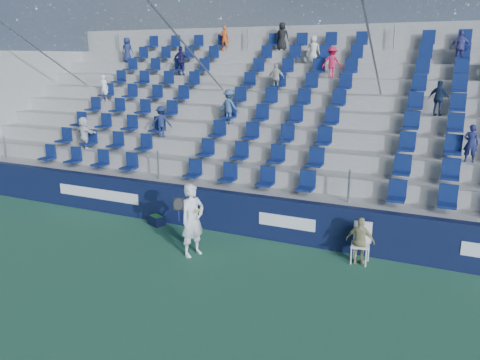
% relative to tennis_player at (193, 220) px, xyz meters
% --- Properties ---
extents(ground, '(70.00, 70.00, 0.00)m').
position_rel_tennis_player_xyz_m(ground, '(0.43, -1.28, -0.95)').
color(ground, '#2A6447').
rests_on(ground, ground).
extents(sponsor_wall, '(24.00, 0.32, 1.20)m').
position_rel_tennis_player_xyz_m(sponsor_wall, '(0.43, 1.87, -0.35)').
color(sponsor_wall, '#0F1738').
rests_on(sponsor_wall, ground).
extents(grandstand, '(24.00, 8.17, 6.63)m').
position_rel_tennis_player_xyz_m(grandstand, '(0.42, 6.96, 1.19)').
color(grandstand, '#A4A49F').
rests_on(grandstand, ground).
extents(tennis_player, '(0.74, 0.81, 1.90)m').
position_rel_tennis_player_xyz_m(tennis_player, '(0.00, 0.00, 0.00)').
color(tennis_player, silver).
rests_on(tennis_player, ground).
extents(line_judge_chair, '(0.50, 0.52, 1.02)m').
position_rel_tennis_player_xyz_m(line_judge_chair, '(4.00, 1.38, -0.37)').
color(line_judge_chair, white).
rests_on(line_judge_chair, ground).
extents(line_judge, '(0.72, 0.33, 1.20)m').
position_rel_tennis_player_xyz_m(line_judge, '(4.00, 1.22, -0.35)').
color(line_judge, tan).
rests_on(line_judge, ground).
extents(ball_bin, '(0.60, 0.51, 0.29)m').
position_rel_tennis_player_xyz_m(ball_bin, '(-2.14, 1.47, -0.79)').
color(ball_bin, '#0E1536').
rests_on(ball_bin, ground).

